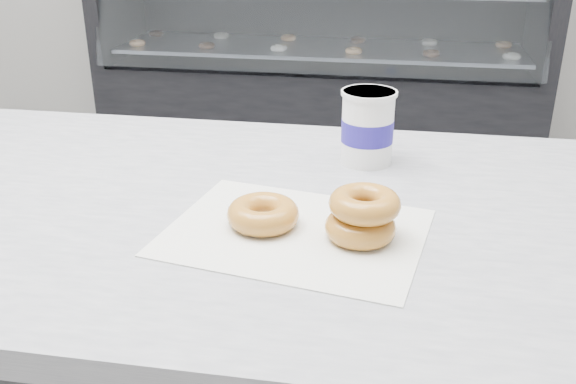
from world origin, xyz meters
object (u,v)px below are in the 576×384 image
(donut_single, at_px, (263,214))
(donut_stack, at_px, (362,215))
(display_case, at_px, (320,64))
(coffee_cup, at_px, (368,126))

(donut_single, relative_size, donut_stack, 0.82)
(donut_single, bearing_deg, display_case, 95.42)
(donut_stack, relative_size, coffee_cup, 0.97)
(display_case, xyz_separation_m, donut_single, (0.27, -2.79, 0.43))
(display_case, height_order, donut_stack, display_case)
(display_case, relative_size, donut_stack, 19.76)
(donut_single, height_order, donut_stack, donut_stack)
(donut_stack, distance_m, coffee_cup, 0.29)
(donut_single, bearing_deg, donut_stack, -5.83)
(display_case, bearing_deg, donut_single, -84.58)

